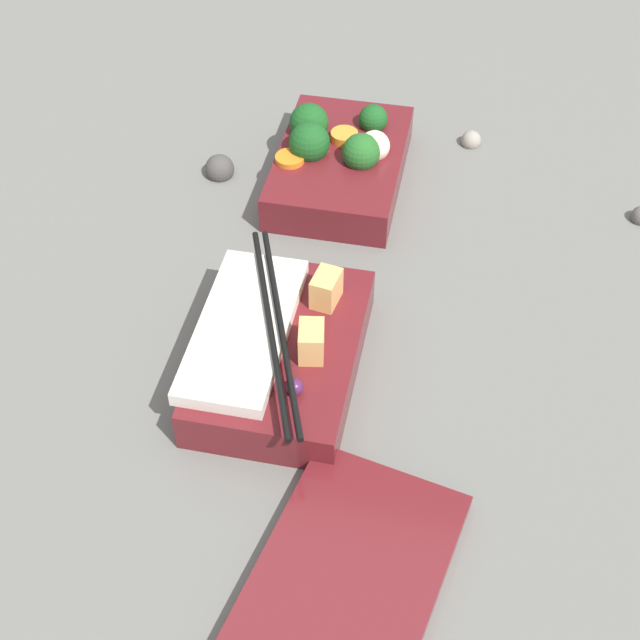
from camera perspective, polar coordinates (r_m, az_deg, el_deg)
The scene contains 6 objects.
ground_plane at distance 0.81m, azimuth -0.49°, elevation 3.12°, with size 3.00×3.00×0.00m, color slate.
bento_tray_vegetable at distance 0.90m, azimuth 1.07°, elevation 10.22°, with size 0.18×0.12×0.07m.
bento_tray_rice at distance 0.71m, azimuth -3.03°, elevation -1.87°, with size 0.21×0.12×0.06m.
bento_lid at distance 0.62m, azimuth 1.78°, elevation -16.19°, with size 0.18×0.12×0.01m, color maroon.
pebble_0 at distance 0.92m, azimuth -6.44°, elevation 9.59°, with size 0.03×0.03×0.03m, color #474442.
pebble_2 at distance 0.97m, azimuth 9.64°, elevation 11.27°, with size 0.02×0.02×0.02m, color gray.
Camera 1 is at (0.57, 0.12, 0.55)m, focal length 50.00 mm.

